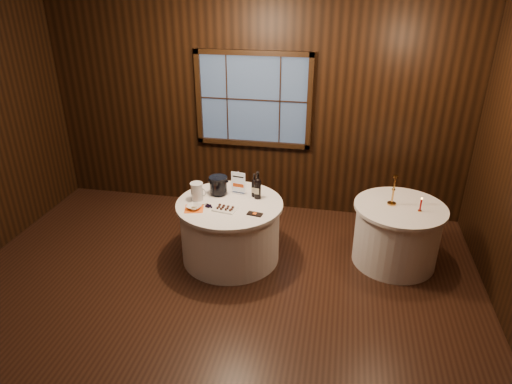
% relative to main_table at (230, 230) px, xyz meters
% --- Properties ---
extents(ground, '(6.00, 6.00, 0.00)m').
position_rel_main_table_xyz_m(ground, '(0.00, -1.00, -0.39)').
color(ground, black).
rests_on(ground, ground).
extents(back_wall, '(6.00, 0.10, 3.00)m').
position_rel_main_table_xyz_m(back_wall, '(0.00, 1.48, 1.16)').
color(back_wall, black).
rests_on(back_wall, ground).
extents(main_table, '(1.28, 1.28, 0.77)m').
position_rel_main_table_xyz_m(main_table, '(0.00, 0.00, 0.00)').
color(main_table, white).
rests_on(main_table, ground).
extents(side_table, '(1.08, 1.08, 0.77)m').
position_rel_main_table_xyz_m(side_table, '(2.00, 0.30, 0.00)').
color(side_table, white).
rests_on(side_table, ground).
extents(sign_stand, '(0.18, 0.11, 0.30)m').
position_rel_main_table_xyz_m(sign_stand, '(0.05, 0.27, 0.48)').
color(sign_stand, silver).
rests_on(sign_stand, main_table).
extents(port_bottle_left, '(0.07, 0.07, 0.30)m').
position_rel_main_table_xyz_m(port_bottle_left, '(0.26, 0.23, 0.51)').
color(port_bottle_left, black).
rests_on(port_bottle_left, main_table).
extents(port_bottle_right, '(0.08, 0.09, 0.35)m').
position_rel_main_table_xyz_m(port_bottle_right, '(0.31, 0.19, 0.53)').
color(port_bottle_right, black).
rests_on(port_bottle_right, main_table).
extents(ice_bucket, '(0.23, 0.23, 0.23)m').
position_rel_main_table_xyz_m(ice_bucket, '(-0.19, 0.20, 0.50)').
color(ice_bucket, black).
rests_on(ice_bucket, main_table).
extents(chocolate_plate, '(0.29, 0.22, 0.04)m').
position_rel_main_table_xyz_m(chocolate_plate, '(-0.01, -0.18, 0.40)').
color(chocolate_plate, white).
rests_on(chocolate_plate, main_table).
extents(chocolate_box, '(0.18, 0.11, 0.01)m').
position_rel_main_table_xyz_m(chocolate_box, '(0.35, -0.23, 0.39)').
color(chocolate_box, black).
rests_on(chocolate_box, main_table).
extents(grape_bunch, '(0.16, 0.10, 0.04)m').
position_rel_main_table_xyz_m(grape_bunch, '(-0.21, -0.14, 0.40)').
color(grape_bunch, black).
rests_on(grape_bunch, main_table).
extents(glass_pitcher, '(0.20, 0.15, 0.22)m').
position_rel_main_table_xyz_m(glass_pitcher, '(-0.40, 0.00, 0.49)').
color(glass_pitcher, silver).
rests_on(glass_pitcher, main_table).
extents(orange_napkin, '(0.26, 0.26, 0.00)m').
position_rel_main_table_xyz_m(orange_napkin, '(-0.37, -0.23, 0.38)').
color(orange_napkin, orange).
rests_on(orange_napkin, main_table).
extents(cracker_bowl, '(0.20, 0.20, 0.04)m').
position_rel_main_table_xyz_m(cracker_bowl, '(-0.37, -0.23, 0.41)').
color(cracker_bowl, white).
rests_on(cracker_bowl, orange_napkin).
extents(brass_candlestick, '(0.11, 0.11, 0.37)m').
position_rel_main_table_xyz_m(brass_candlestick, '(1.90, 0.33, 0.52)').
color(brass_candlestick, '#C2893C').
rests_on(brass_candlestick, side_table).
extents(red_candle, '(0.05, 0.05, 0.18)m').
position_rel_main_table_xyz_m(red_candle, '(2.20, 0.21, 0.45)').
color(red_candle, '#C2893C').
rests_on(red_candle, side_table).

